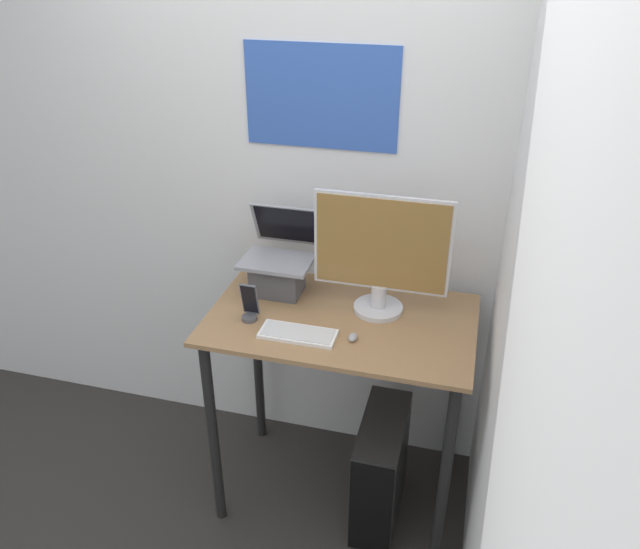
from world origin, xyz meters
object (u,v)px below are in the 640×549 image
object	(u,v)px
keyboard	(298,334)
computer_tower	(381,468)
cell_phone	(250,307)
laptop	(278,268)
mouse	(353,337)
monitor	(381,257)

from	to	relation	value
keyboard	computer_tower	size ratio (longest dim) A/B	0.57
cell_phone	computer_tower	xyz separation A→B (m)	(0.54, 0.04, -0.76)
keyboard	cell_phone	bearing A→B (deg)	163.40
laptop	mouse	bearing A→B (deg)	-36.12
monitor	keyboard	distance (m)	0.43
keyboard	laptop	bearing A→B (deg)	119.98
laptop	cell_phone	world-z (taller)	laptop
laptop	computer_tower	bearing A→B (deg)	-21.26
laptop	monitor	distance (m)	0.45
monitor	cell_phone	world-z (taller)	monitor
monitor	keyboard	bearing A→B (deg)	-135.03
mouse	cell_phone	xyz separation A→B (m)	(-0.42, 0.04, 0.04)
monitor	mouse	xyz separation A→B (m)	(-0.05, -0.23, -0.23)
monitor	computer_tower	bearing A→B (deg)	-65.03
laptop	mouse	world-z (taller)	laptop
keyboard	mouse	xyz separation A→B (m)	(0.20, 0.03, 0.00)
monitor	computer_tower	size ratio (longest dim) A/B	1.04
mouse	cell_phone	size ratio (longest dim) A/B	0.33
computer_tower	laptop	bearing A→B (deg)	158.74
cell_phone	monitor	bearing A→B (deg)	22.29
monitor	cell_phone	distance (m)	0.54
laptop	monitor	world-z (taller)	monitor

